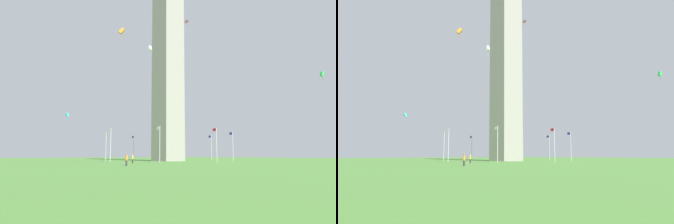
% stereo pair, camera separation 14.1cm
% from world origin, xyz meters
% --- Properties ---
extents(ground_plane, '(260.00, 260.00, 0.00)m').
position_xyz_m(ground_plane, '(0.00, 0.00, 0.00)').
color(ground_plane, '#477A33').
extents(obelisk_monument, '(6.57, 6.57, 59.70)m').
position_xyz_m(obelisk_monument, '(0.00, 0.00, 29.85)').
color(obelisk_monument, gray).
rests_on(obelisk_monument, ground).
extents(flagpole_n, '(1.12, 0.14, 7.78)m').
position_xyz_m(flagpole_n, '(17.41, 0.00, 4.27)').
color(flagpole_n, silver).
rests_on(flagpole_n, ground).
extents(flagpole_ne, '(1.12, 0.14, 7.78)m').
position_xyz_m(flagpole_ne, '(12.33, 12.27, 4.27)').
color(flagpole_ne, silver).
rests_on(flagpole_ne, ground).
extents(flagpole_e, '(1.12, 0.14, 7.78)m').
position_xyz_m(flagpole_e, '(0.06, 17.35, 4.27)').
color(flagpole_e, silver).
rests_on(flagpole_e, ground).
extents(flagpole_se, '(1.12, 0.14, 7.78)m').
position_xyz_m(flagpole_se, '(-12.20, 12.27, 4.27)').
color(flagpole_se, silver).
rests_on(flagpole_se, ground).
extents(flagpole_s, '(1.12, 0.14, 7.78)m').
position_xyz_m(flagpole_s, '(-17.28, 0.00, 4.27)').
color(flagpole_s, silver).
rests_on(flagpole_s, ground).
extents(flagpole_sw, '(1.12, 0.14, 7.78)m').
position_xyz_m(flagpole_sw, '(-12.20, -12.27, 4.27)').
color(flagpole_sw, silver).
rests_on(flagpole_sw, ground).
extents(flagpole_w, '(1.12, 0.14, 7.78)m').
position_xyz_m(flagpole_w, '(0.06, -17.35, 4.27)').
color(flagpole_w, silver).
rests_on(flagpole_w, ground).
extents(flagpole_nw, '(1.12, 0.14, 7.78)m').
position_xyz_m(flagpole_nw, '(12.33, -12.27, 4.27)').
color(flagpole_nw, silver).
rests_on(flagpole_nw, ground).
extents(person_yellow_shirt, '(0.32, 0.32, 1.75)m').
position_xyz_m(person_yellow_shirt, '(-12.99, 19.43, 0.87)').
color(person_yellow_shirt, '#2D2D38').
rests_on(person_yellow_shirt, ground).
extents(person_orange_shirt, '(0.32, 0.32, 1.78)m').
position_xyz_m(person_orange_shirt, '(-23.39, 27.03, 0.89)').
color(person_orange_shirt, '#2D2D38').
rests_on(person_orange_shirt, ground).
extents(kite_cyan_box, '(0.54, 0.82, 1.62)m').
position_xyz_m(kite_cyan_box, '(2.15, 27.10, 10.40)').
color(kite_cyan_box, '#33C6D1').
extents(kite_pink_diamond, '(0.77, 0.87, 1.39)m').
position_xyz_m(kite_pink_diamond, '(-15.94, 7.55, 31.55)').
color(kite_pink_diamond, pink).
extents(kite_orange_box, '(1.23, 1.42, 2.54)m').
position_xyz_m(kite_orange_box, '(-10.31, 21.00, 27.45)').
color(kite_orange_box, orange).
extents(kite_green_box, '(0.69, 0.83, 1.67)m').
position_xyz_m(kite_green_box, '(-39.51, -3.65, 16.05)').
color(kite_green_box, green).
extents(kite_white_box, '(1.00, 0.67, 2.31)m').
position_xyz_m(kite_white_box, '(-8.94, 12.71, 26.05)').
color(kite_white_box, white).
extents(picnic_blanket_near_first_person, '(2.04, 2.23, 0.01)m').
position_xyz_m(picnic_blanket_near_first_person, '(-10.80, 18.78, 0.01)').
color(picnic_blanket_near_first_person, yellow).
rests_on(picnic_blanket_near_first_person, ground).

